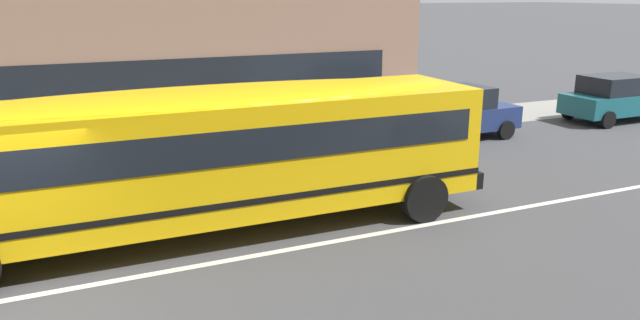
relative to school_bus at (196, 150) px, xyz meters
The scene contains 6 objects.
ground_plane 3.87m from the school_bus, 155.23° to the right, with size 400.00×400.00×0.00m, color #424244.
sidewalk_far 7.81m from the school_bus, 114.58° to the left, with size 120.00×3.00×0.01m, color gray.
lane_centreline 3.87m from the school_bus, 155.23° to the right, with size 110.00×0.16×0.01m, color silver.
school_bus is the anchor object (origin of this frame).
parked_car_teal_by_lamppost 16.67m from the school_bus, 15.10° to the left, with size 3.91×1.90×1.64m.
parked_car_dark_blue_end_of_row 10.24m from the school_bus, 25.75° to the left, with size 3.98×2.03×1.64m.
Camera 1 is at (0.90, -9.41, 4.52)m, focal length 33.66 mm.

